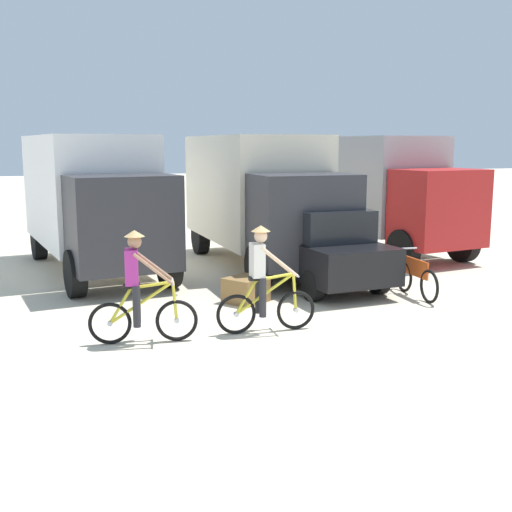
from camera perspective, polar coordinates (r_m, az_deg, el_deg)
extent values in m
plane|color=beige|center=(9.45, 9.48, -9.60)|extent=(120.00, 120.00, 0.00)
cube|color=white|center=(16.97, -14.80, 5.77)|extent=(3.04, 5.46, 2.70)
cube|color=#2D2D33|center=(13.72, -11.72, 2.88)|extent=(2.37, 1.77, 2.00)
cube|color=black|center=(13.01, -10.97, 4.08)|extent=(2.02, 0.34, 0.80)
cylinder|color=black|center=(14.26, -7.73, -0.81)|extent=(0.44, 1.03, 1.00)
cylinder|color=black|center=(13.75, -15.79, -1.50)|extent=(0.44, 1.03, 1.00)
cylinder|color=black|center=(18.99, -12.66, 1.72)|extent=(0.44, 1.03, 1.00)
cylinder|color=black|center=(18.61, -18.76, 1.26)|extent=(0.44, 1.03, 1.00)
cube|color=beige|center=(17.10, -0.28, 6.13)|extent=(2.40, 5.20, 2.70)
cube|color=#2D2D33|center=(13.99, 4.30, 3.19)|extent=(2.20, 1.50, 2.00)
cube|color=black|center=(13.32, 5.53, 4.34)|extent=(2.02, 0.08, 0.80)
cylinder|color=black|center=(14.66, 7.74, -0.51)|extent=(0.32, 1.00, 1.00)
cylinder|color=black|center=(13.86, 0.21, -1.03)|extent=(0.32, 1.00, 1.00)
cylinder|color=black|center=(19.18, 0.94, 2.04)|extent=(0.32, 1.00, 1.00)
cylinder|color=black|center=(18.57, -4.97, 1.74)|extent=(0.32, 1.00, 1.00)
cube|color=#9E9EA3|center=(19.78, 9.26, 6.52)|extent=(3.07, 5.47, 2.70)
cube|color=#B21E1E|center=(17.20, 15.94, 4.10)|extent=(2.38, 1.78, 2.00)
cube|color=black|center=(16.67, 17.63, 5.05)|extent=(2.02, 0.35, 0.80)
cylinder|color=black|center=(18.10, 17.94, 1.08)|extent=(0.45, 1.03, 1.00)
cylinder|color=black|center=(16.73, 12.98, 0.62)|extent=(0.45, 1.03, 1.00)
cylinder|color=black|center=(21.87, 8.68, 2.90)|extent=(0.45, 1.03, 1.00)
cylinder|color=black|center=(20.75, 4.10, 2.62)|extent=(0.45, 1.03, 1.00)
cube|color=black|center=(14.40, 5.44, 0.15)|extent=(2.00, 4.29, 0.76)
cube|color=black|center=(14.17, 5.78, 2.93)|extent=(1.72, 2.19, 0.68)
cylinder|color=black|center=(15.29, 0.54, -0.68)|extent=(0.26, 0.65, 0.64)
cylinder|color=black|center=(15.96, 5.69, -0.28)|extent=(0.26, 0.65, 0.64)
cylinder|color=black|center=(12.99, 5.08, -2.63)|extent=(0.26, 0.65, 0.64)
cylinder|color=black|center=(13.77, 10.84, -2.05)|extent=(0.26, 0.65, 0.64)
torus|color=black|center=(10.42, -7.07, -5.72)|extent=(0.68, 0.18, 0.68)
cylinder|color=silver|center=(10.42, -7.07, -5.72)|extent=(0.09, 0.09, 0.08)
torus|color=black|center=(10.44, -12.86, -5.87)|extent=(0.68, 0.18, 0.68)
cylinder|color=silver|center=(10.44, -12.86, -5.87)|extent=(0.09, 0.09, 0.08)
cylinder|color=gold|center=(10.33, -10.16, -4.10)|extent=(1.02, 0.23, 0.68)
cylinder|color=gold|center=(10.27, -9.24, -2.55)|extent=(0.66, 0.16, 0.13)
cylinder|color=gold|center=(10.35, -11.97, -4.36)|extent=(0.39, 0.12, 0.59)
cylinder|color=gold|center=(10.34, -7.24, -4.01)|extent=(0.11, 0.07, 0.64)
cylinder|color=silver|center=(10.26, -7.42, -2.28)|extent=(0.13, 0.52, 0.04)
cube|color=black|center=(10.28, -11.07, -2.66)|extent=(0.26, 0.16, 0.06)
cube|color=#AD2D8C|center=(10.21, -11.02, -0.96)|extent=(0.25, 0.35, 0.56)
sphere|color=#A87A5B|center=(10.14, -10.75, 1.27)|extent=(0.22, 0.22, 0.22)
cone|color=tan|center=(10.13, -10.78, 2.00)|extent=(0.32, 0.32, 0.10)
cylinder|color=#26262B|center=(10.47, -10.56, -4.10)|extent=(0.12, 0.12, 0.66)
cylinder|color=#26262B|center=(10.22, -10.58, -4.45)|extent=(0.12, 0.12, 0.66)
cylinder|color=#A87A5B|center=(10.39, -9.13, -0.80)|extent=(0.63, 0.12, 0.53)
cylinder|color=#A87A5B|center=(10.03, -9.11, -1.18)|extent=(0.62, 0.20, 0.53)
torus|color=black|center=(11.00, 3.56, -4.82)|extent=(0.68, 0.11, 0.68)
cylinder|color=silver|center=(11.00, 3.56, -4.82)|extent=(0.09, 0.09, 0.08)
torus|color=black|center=(10.71, -1.78, -5.21)|extent=(0.68, 0.11, 0.68)
cylinder|color=silver|center=(10.71, -1.78, -5.21)|extent=(0.09, 0.09, 0.08)
cylinder|color=gold|center=(10.76, 0.80, -3.38)|extent=(1.03, 0.12, 0.68)
cylinder|color=gold|center=(10.75, 1.69, -1.87)|extent=(0.66, 0.10, 0.13)
cylinder|color=gold|center=(10.68, -0.89, -3.70)|extent=(0.39, 0.08, 0.59)
cylinder|color=gold|center=(10.91, 3.45, -3.21)|extent=(0.10, 0.06, 0.64)
cylinder|color=silver|center=(10.84, 3.35, -1.57)|extent=(0.07, 0.52, 0.04)
cube|color=black|center=(10.66, 0.01, -2.02)|extent=(0.25, 0.14, 0.06)
cube|color=silver|center=(10.60, 0.11, -0.37)|extent=(0.22, 0.33, 0.56)
sphere|color=beige|center=(10.55, 0.42, 1.78)|extent=(0.22, 0.22, 0.22)
cone|color=tan|center=(10.54, 0.42, 2.48)|extent=(0.32, 0.32, 0.10)
cylinder|color=#26262B|center=(10.87, 0.23, -3.41)|extent=(0.12, 0.12, 0.66)
cylinder|color=#26262B|center=(10.62, 0.61, -3.72)|extent=(0.12, 0.12, 0.66)
cylinder|color=beige|center=(10.87, 1.57, -0.20)|extent=(0.63, 0.05, 0.53)
cylinder|color=beige|center=(10.53, 2.14, -0.54)|extent=(0.63, 0.14, 0.53)
torus|color=black|center=(14.11, 13.01, -1.76)|extent=(0.11, 0.68, 0.68)
torus|color=black|center=(13.22, 15.16, -2.64)|extent=(0.11, 0.68, 0.68)
cube|color=#E05119|center=(13.60, 14.10, -1.03)|extent=(0.11, 0.89, 0.36)
cylinder|color=silver|center=(13.96, 13.21, 0.66)|extent=(0.50, 0.07, 0.04)
cube|color=olive|center=(12.87, -0.90, -3.02)|extent=(1.00, 0.98, 0.50)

